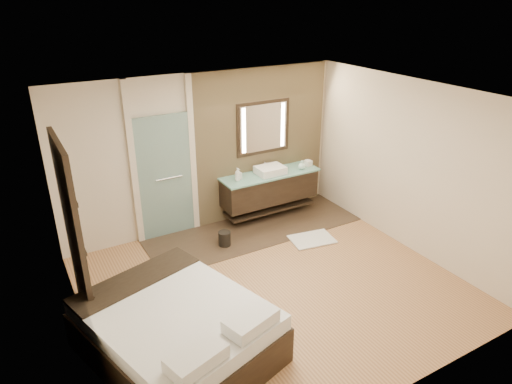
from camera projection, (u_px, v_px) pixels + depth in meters
floor at (273, 286)px, 6.53m from camera, size 5.00×5.00×0.00m
tile_strip at (254, 229)px, 8.06m from camera, size 3.80×1.30×0.01m
stone_wall at (262, 143)px, 8.23m from camera, size 2.60×0.08×2.70m
vanity at (270, 188)px, 8.31m from camera, size 1.85×0.55×0.88m
mirror_unit at (263, 128)px, 8.06m from camera, size 1.06×0.04×0.96m
frosted_door at (165, 172)px, 7.47m from camera, size 1.10×0.12×2.70m
shoji_partition at (74, 236)px, 5.41m from camera, size 0.06×1.20×2.40m
bed at (177, 331)px, 5.19m from camera, size 2.19×2.47×0.80m
bath_mat at (312, 239)px, 7.71m from camera, size 0.79×0.61×0.02m
waste_bin at (225, 239)px, 7.51m from camera, size 0.24×0.24×0.25m
tissue_box at (308, 163)px, 8.52m from camera, size 0.14×0.14×0.10m
soap_bottle_a at (237, 174)px, 7.82m from camera, size 0.11×0.11×0.23m
soap_bottle_b at (239, 174)px, 7.89m from camera, size 0.10×0.11×0.19m
soap_bottle_c at (302, 165)px, 8.34m from camera, size 0.15×0.15×0.17m
cup at (308, 163)px, 8.53m from camera, size 0.16×0.16×0.10m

